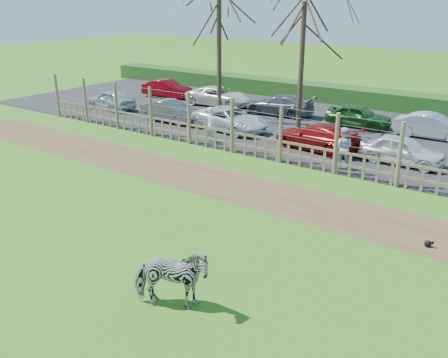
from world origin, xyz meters
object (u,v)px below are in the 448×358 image
Objects in this scene: car_1 at (171,111)px; car_7 at (167,89)px; car_2 at (230,119)px; crow at (428,244)px; tree_mid at (303,35)px; car_8 at (219,96)px; tree_left at (219,18)px; visitor_a at (211,124)px; car_4 at (402,150)px; zebra at (171,279)px; car_3 at (317,137)px; car_9 at (279,105)px; car_10 at (358,116)px; car_0 at (111,99)px; visitor_b at (343,148)px; car_11 at (433,126)px.

car_1 is 7.30m from car_7.
crow is at bearing -113.56° from car_2.
car_7 is (-11.62, 2.55, -4.23)m from tree_mid.
crow is 0.06× the size of car_8.
visitor_a is at bearing -59.21° from tree_left.
tree_mid is 1.94× the size of car_4.
car_7 and car_8 have the same top height.
zebra is 13.54m from car_4.
car_3 is 7.22m from car_9.
car_4 is 6.37m from car_10.
car_0 is (-17.16, 13.85, -0.12)m from zebra.
crow is 0.08× the size of car_0.
car_8 and car_10 have the same top height.
crow is at bearing 172.93° from visitor_a.
visitor_b is 9.96m from car_9.
car_7 is at bearing 153.52° from tree_left.
crow is at bearing 113.88° from visitor_b.
car_10 is at bearing -93.45° from visitor_b.
car_3 is at bearing -87.61° from car_2.
car_0 is (-7.37, -1.39, -4.98)m from tree_left.
car_8 is at bearing 143.26° from crow.
tree_mid is 5.67m from car_3.
car_2 is 5.28m from car_3.
car_2 is (-7.29, 2.35, -0.26)m from visitor_b.
crow is at bearing -151.06° from car_10.
zebra is 13.77m from visitor_a.
car_4 is at bearing 112.86° from crow.
car_4 is at bearing -118.20° from car_8.
zebra is 18.75m from car_10.
tree_mid is 12.62m from car_7.
car_3 is 1.00× the size of car_9.
car_9 is at bearing 134.25° from crow.
tree_left reaches higher than car_10.
tree_left reaches higher than car_9.
tree_left is 9.38m from car_7.
tree_mid is 5.45m from car_9.
car_2 reaches higher than crow.
car_9 is (0.29, 4.74, 0.00)m from car_2.
zebra is 1.04× the size of visitor_b.
car_9 is at bearing 121.43° from car_0.
car_9 is (-8.83, 5.09, 0.00)m from car_4.
car_2 is (3.80, 0.38, 0.00)m from car_1.
car_4 is 18.70m from car_7.
zebra is at bearing 139.69° from visitor_a.
zebra is 11.54m from visitor_b.
visitor_a is 6.46× the size of crow.
car_10 is (14.04, -0.25, 0.00)m from car_7.
tree_mid reaches higher than car_10.
car_4 is at bearing 177.09° from car_11.
car_3 is at bearing -116.69° from car_7.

